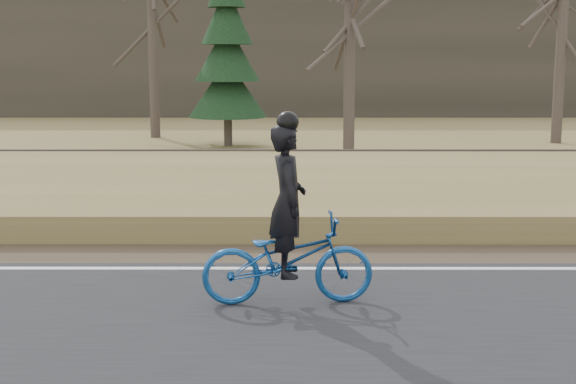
{
  "coord_description": "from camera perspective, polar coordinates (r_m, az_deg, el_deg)",
  "views": [
    {
      "loc": [
        -4.35,
        -10.67,
        3.03
      ],
      "look_at": [
        -4.37,
        0.5,
        1.1
      ],
      "focal_mm": 50.0,
      "sensor_mm": 36.0,
      "label": 1
    }
  ],
  "objects": [
    {
      "name": "treeline_backdrop",
      "position": [
        40.9,
        6.32,
        9.69
      ],
      "size": [
        120.0,
        4.0,
        6.0
      ],
      "primitive_type": "cube",
      "color": "#383328",
      "rests_on": "ground"
    },
    {
      "name": "conifer",
      "position": [
        26.69,
        -4.35,
        9.76
      ],
      "size": [
        2.6,
        2.6,
        6.4
      ],
      "color": "#463B33",
      "rests_on": "ground"
    },
    {
      "name": "bare_tree_left",
      "position": [
        29.82,
        -9.6,
        11.16
      ],
      "size": [
        0.36,
        0.36,
        7.62
      ],
      "primitive_type": "cylinder",
      "color": "#463B33",
      "rests_on": "ground"
    },
    {
      "name": "bare_tree_near_left",
      "position": [
        25.08,
        4.43,
        10.75
      ],
      "size": [
        0.36,
        0.36,
        6.92
      ],
      "primitive_type": "cylinder",
      "color": "#463B33",
      "rests_on": "ground"
    },
    {
      "name": "embankment",
      "position": [
        15.74,
        16.17,
        -0.87
      ],
      "size": [
        120.0,
        5.0,
        0.44
      ],
      "primitive_type": "cube",
      "color": "olive",
      "rests_on": "ground"
    },
    {
      "name": "ballast",
      "position": [
        19.37,
        13.11,
        1.21
      ],
      "size": [
        120.0,
        3.0,
        0.45
      ],
      "primitive_type": "cube",
      "color": "slate",
      "rests_on": "ground"
    },
    {
      "name": "cyclist",
      "position": [
        9.58,
        -0.02,
        -3.73
      ],
      "size": [
        2.1,
        0.89,
        2.31
      ],
      "rotation": [
        0.0,
        0.0,
        1.66
      ],
      "color": "navy",
      "rests_on": "road"
    },
    {
      "name": "shoulder",
      "position": [
        12.99,
        19.74,
        -4.18
      ],
      "size": [
        120.0,
        1.6,
        0.04
      ],
      "primitive_type": "cube",
      "color": "#473A2B",
      "rests_on": "ground"
    },
    {
      "name": "bare_tree_center",
      "position": [
        29.07,
        18.9,
        10.64
      ],
      "size": [
        0.36,
        0.36,
        7.45
      ],
      "primitive_type": "cylinder",
      "color": "#463B33",
      "rests_on": "ground"
    },
    {
      "name": "railroad",
      "position": [
        19.33,
        13.14,
        2.1
      ],
      "size": [
        120.0,
        2.4,
        0.29
      ],
      "color": "black",
      "rests_on": "ballast"
    }
  ]
}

